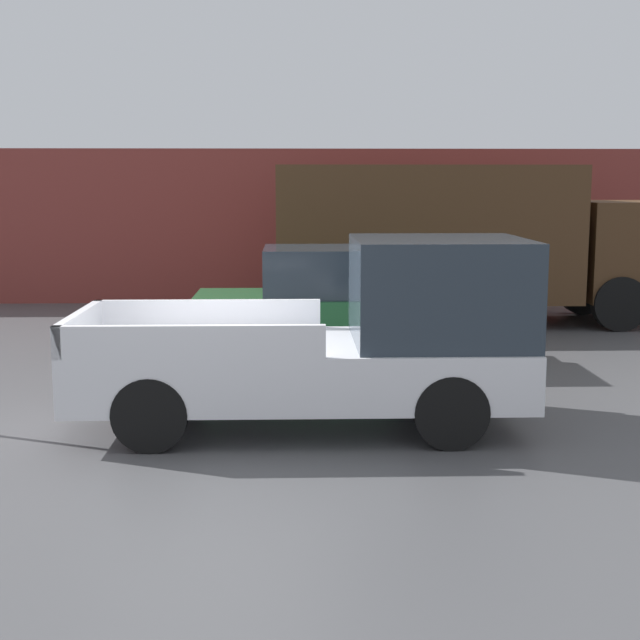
{
  "coord_description": "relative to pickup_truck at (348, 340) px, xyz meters",
  "views": [
    {
      "loc": [
        0.97,
        -9.65,
        2.82
      ],
      "look_at": [
        1.3,
        1.36,
        1.08
      ],
      "focal_mm": 50.0,
      "sensor_mm": 36.0,
      "label": 1
    }
  ],
  "objects": [
    {
      "name": "ground_plane",
      "position": [
        -1.59,
        -0.36,
        -1.0
      ],
      "size": [
        60.0,
        60.0,
        0.0
      ],
      "primitive_type": "plane",
      "color": "#4C4C4F"
    },
    {
      "name": "building_wall",
      "position": [
        -1.59,
        10.63,
        0.76
      ],
      "size": [
        28.0,
        0.15,
        3.53
      ],
      "color": "brown",
      "rests_on": "ground"
    },
    {
      "name": "pickup_truck",
      "position": [
        0.0,
        0.0,
        0.0
      ],
      "size": [
        5.1,
        2.09,
        2.17
      ],
      "color": "silver",
      "rests_on": "ground"
    },
    {
      "name": "car",
      "position": [
        0.01,
        3.72,
        -0.11
      ],
      "size": [
        4.25,
        1.84,
        1.79
      ],
      "color": "#1E592D",
      "rests_on": "ground"
    },
    {
      "name": "delivery_truck",
      "position": [
        2.62,
        7.5,
        0.7
      ],
      "size": [
        7.6,
        2.45,
        3.1
      ],
      "color": "#472D19",
      "rests_on": "ground"
    },
    {
      "name": "newspaper_box",
      "position": [
        4.29,
        10.3,
        -0.49
      ],
      "size": [
        0.45,
        0.4,
        1.03
      ],
      "color": "gold",
      "rests_on": "ground"
    }
  ]
}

